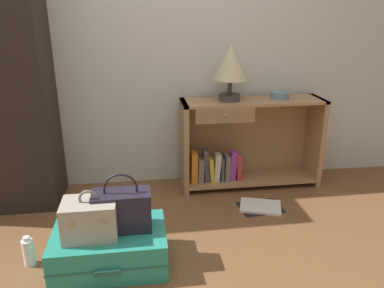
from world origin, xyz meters
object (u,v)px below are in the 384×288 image
at_px(bookshelf, 243,144).
at_px(bowl, 280,95).
at_px(table_lamp, 231,65).
at_px(open_book_on_floor, 260,207).
at_px(train_case, 90,219).
at_px(suitcase_large, 110,248).
at_px(bottle, 29,252).
at_px(handbag, 122,210).

height_order(bookshelf, bowl, bowl).
relative_size(bookshelf, table_lamp, 2.65).
bearing_deg(open_book_on_floor, train_case, -154.39).
relative_size(suitcase_large, open_book_on_floor, 1.83).
height_order(bottle, open_book_on_floor, bottle).
distance_m(bowl, suitcase_large, 1.82).
relative_size(train_case, bottle, 1.58).
xyz_separation_m(bookshelf, suitcase_large, (-1.07, -0.99, -0.25)).
distance_m(train_case, handbag, 0.18).
xyz_separation_m(bookshelf, train_case, (-1.17, -1.03, -0.03)).
bearing_deg(handbag, suitcase_large, -167.35).
distance_m(table_lamp, open_book_on_floor, 1.13).
distance_m(table_lamp, bottle, 1.93).
bearing_deg(table_lamp, handbag, -131.61).
bearing_deg(bookshelf, table_lamp, -174.04).
distance_m(bookshelf, open_book_on_floor, 0.58).
height_order(train_case, bottle, train_case).
height_order(bowl, open_book_on_floor, bowl).
relative_size(bowl, suitcase_large, 0.24).
relative_size(bowl, bottle, 0.83).
height_order(suitcase_large, handbag, handbag).
relative_size(bottle, open_book_on_floor, 0.52).
bearing_deg(table_lamp, bowl, 3.19).
xyz_separation_m(table_lamp, bowl, (0.43, 0.02, -0.26)).
distance_m(bookshelf, bowl, 0.51).
xyz_separation_m(table_lamp, suitcase_large, (-0.93, -0.98, -0.92)).
xyz_separation_m(bowl, handbag, (-1.28, -0.98, -0.43)).
bearing_deg(bowl, bottle, -153.16).
relative_size(bowl, handbag, 0.44).
bearing_deg(bottle, bowl, 26.84).
relative_size(table_lamp, suitcase_large, 0.67).
relative_size(table_lamp, train_case, 1.48).
distance_m(bowl, train_case, 1.84).
height_order(bowl, suitcase_large, bowl).
xyz_separation_m(train_case, handbag, (0.18, 0.05, 0.01)).
relative_size(table_lamp, bottle, 2.35).
relative_size(bookshelf, train_case, 3.93).
bearing_deg(handbag, bookshelf, 44.49).
bearing_deg(train_case, bookshelf, 41.30).
xyz_separation_m(bowl, train_case, (-1.46, -1.04, -0.44)).
bearing_deg(open_book_on_floor, bookshelf, 93.52).
bearing_deg(suitcase_large, open_book_on_floor, 26.09).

